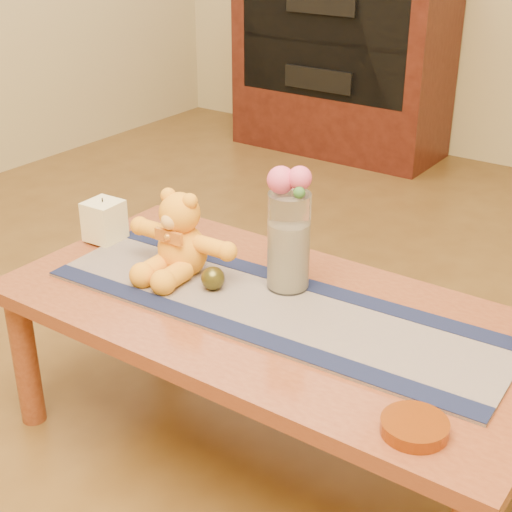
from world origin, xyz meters
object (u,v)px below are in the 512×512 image
Objects in this scene: amber_dish at (414,427)px; glass_vase at (289,241)px; pillar_candle at (104,221)px; teddy_bear at (182,234)px; bronze_ball at (213,278)px.

glass_vase is at bearing 145.97° from amber_dish.
pillar_candle is 0.45× the size of glass_vase.
glass_vase reaches higher than teddy_bear.
teddy_bear is at bearing -4.63° from pillar_candle.
glass_vase is (0.61, 0.06, 0.07)m from pillar_candle.
amber_dish is at bearing -34.03° from glass_vase.
teddy_bear reaches higher than amber_dish.
teddy_bear reaches higher than bronze_ball.
bronze_ball is (-0.15, -0.12, -0.10)m from glass_vase.
teddy_bear reaches higher than pillar_candle.
bronze_ball reaches higher than amber_dish.
pillar_candle is at bearing 172.10° from bronze_ball.
glass_vase reaches higher than bronze_ball.
teddy_bear is 0.16m from bronze_ball.
bronze_ball is at bearing -17.17° from teddy_bear.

